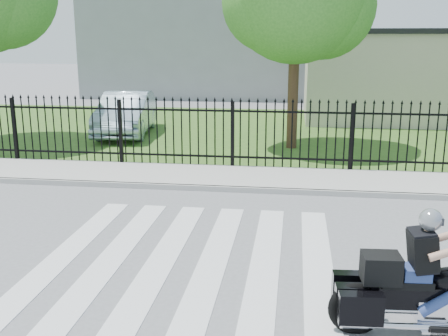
# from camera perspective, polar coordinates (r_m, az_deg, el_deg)

# --- Properties ---
(ground) EXTENTS (120.00, 120.00, 0.00)m
(ground) POSITION_cam_1_polar(r_m,az_deg,el_deg) (8.13, -4.24, -10.54)
(ground) COLOR slate
(ground) RESTS_ON ground
(crosswalk) EXTENTS (5.00, 5.50, 0.01)m
(crosswalk) POSITION_cam_1_polar(r_m,az_deg,el_deg) (8.12, -4.24, -10.50)
(crosswalk) COLOR silver
(crosswalk) RESTS_ON ground
(sidewalk) EXTENTS (40.00, 2.00, 0.12)m
(sidewalk) POSITION_cam_1_polar(r_m,az_deg,el_deg) (12.76, 0.38, -1.02)
(sidewalk) COLOR #ADAAA3
(sidewalk) RESTS_ON ground
(curb) EXTENTS (40.00, 0.12, 0.12)m
(curb) POSITION_cam_1_polar(r_m,az_deg,el_deg) (11.81, -0.24, -2.27)
(curb) COLOR #ADAAA3
(curb) RESTS_ON ground
(grass_strip) EXTENTS (40.00, 12.00, 0.02)m
(grass_strip) POSITION_cam_1_polar(r_m,az_deg,el_deg) (19.58, 3.03, 4.11)
(grass_strip) COLOR #2E571D
(grass_strip) RESTS_ON ground
(iron_fence) EXTENTS (26.00, 0.04, 1.80)m
(iron_fence) POSITION_cam_1_polar(r_m,az_deg,el_deg) (13.54, 0.93, 3.51)
(iron_fence) COLOR black
(iron_fence) RESTS_ON ground
(building_low) EXTENTS (10.00, 6.00, 3.50)m
(building_low) POSITION_cam_1_polar(r_m,az_deg,el_deg) (23.90, 21.14, 9.20)
(building_low) COLOR #BDB19D
(building_low) RESTS_ON ground
(building_low_roof) EXTENTS (10.20, 6.20, 0.20)m
(building_low_roof) POSITION_cam_1_polar(r_m,az_deg,el_deg) (23.85, 21.53, 13.62)
(building_low_roof) COLOR black
(building_low_roof) RESTS_ON building_low
(motorcycle_rider) EXTENTS (2.38, 0.81, 1.57)m
(motorcycle_rider) POSITION_cam_1_polar(r_m,az_deg,el_deg) (6.55, 21.37, -11.64)
(motorcycle_rider) COLOR black
(motorcycle_rider) RESTS_ON ground
(parked_car) EXTENTS (2.15, 4.70, 1.49)m
(parked_car) POSITION_cam_1_polar(r_m,az_deg,el_deg) (18.95, -10.57, 5.88)
(parked_car) COLOR #99B1C1
(parked_car) RESTS_ON grass_strip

